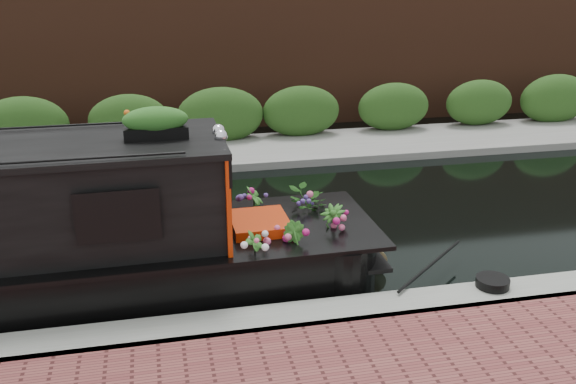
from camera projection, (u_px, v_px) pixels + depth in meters
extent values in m
plane|color=black|center=(254.00, 227.00, 10.88)|extent=(80.00, 80.00, 0.00)
cube|color=gray|center=(297.00, 332.00, 7.85)|extent=(40.00, 0.60, 0.50)
cube|color=gray|center=(224.00, 156.00, 14.73)|extent=(40.00, 2.40, 0.34)
cube|color=#274E1A|center=(220.00, 146.00, 15.56)|extent=(40.00, 1.10, 2.80)
cube|color=#4B2819|center=(211.00, 125.00, 17.49)|extent=(40.00, 1.00, 8.00)
cube|color=#BC2C07|center=(221.00, 189.00, 8.56)|extent=(0.08, 1.72, 1.32)
cube|color=black|center=(118.00, 216.00, 7.48)|extent=(0.88, 0.04, 0.54)
cube|color=#BC2C07|center=(260.00, 235.00, 8.91)|extent=(0.80, 0.89, 0.49)
sphere|color=silver|center=(221.00, 136.00, 8.17)|extent=(0.18, 0.18, 0.18)
sphere|color=silver|center=(219.00, 131.00, 8.42)|extent=(0.18, 0.18, 0.18)
cube|color=black|center=(156.00, 133.00, 8.12)|extent=(0.81, 0.24, 0.16)
ellipsoid|color=#D65F17|center=(155.00, 118.00, 8.05)|extent=(0.88, 0.26, 0.24)
imported|color=#2F6C24|center=(255.00, 254.00, 8.18)|extent=(0.38, 0.39, 0.62)
imported|color=#2F6C24|center=(294.00, 246.00, 8.40)|extent=(0.42, 0.44, 0.63)
imported|color=#2F6C24|center=(310.00, 208.00, 9.62)|extent=(0.72, 0.66, 0.66)
imported|color=#2F6C24|center=(332.00, 228.00, 8.91)|extent=(0.52, 0.52, 0.66)
imported|color=#2F6C24|center=(254.00, 208.00, 9.59)|extent=(0.39, 0.43, 0.67)
cylinder|color=olive|center=(372.00, 257.00, 9.42)|extent=(0.34, 0.33, 0.34)
cylinder|color=black|center=(493.00, 282.00, 8.39)|extent=(0.44, 0.44, 0.12)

